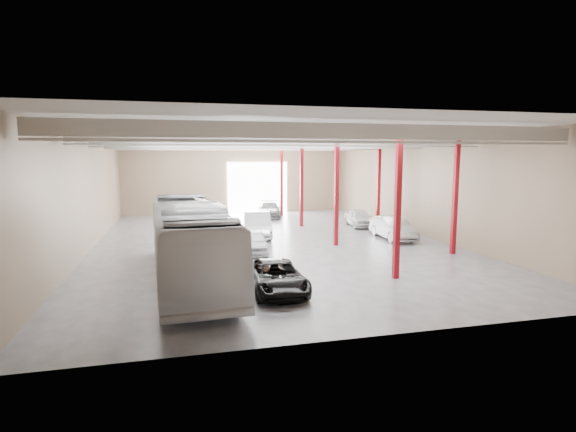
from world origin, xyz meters
name	(u,v)px	position (x,y,z in m)	size (l,w,h in m)	color
depot_shell	(271,166)	(0.13, 0.48, 4.98)	(22.12, 32.12, 7.06)	#4B4B50
coach_bus	(190,241)	(-5.39, -8.00, 1.80)	(3.02, 12.91, 3.60)	silver
black_sedan	(276,277)	(-2.00, -10.72, 0.64)	(2.13, 4.62, 1.28)	black
car_row_a	(254,242)	(-1.62, -3.00, 0.66)	(1.57, 3.89, 1.33)	silver
car_row_b	(257,225)	(-0.49, 2.20, 0.85)	(1.81, 5.18, 1.71)	silver
car_row_c	(269,210)	(2.42, 12.00, 0.70)	(1.96, 4.83, 1.40)	slate
car_right_near	(393,228)	(8.30, -0.93, 0.77)	(1.62, 4.65, 1.53)	#A0A1A5
car_right_far	(359,218)	(8.26, 4.85, 0.70)	(1.64, 4.09, 1.39)	silver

